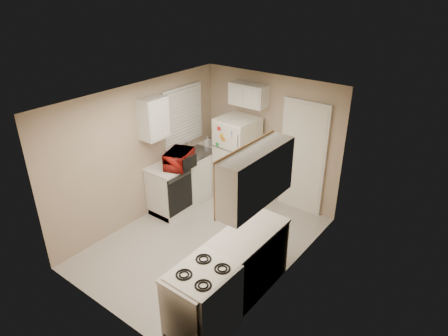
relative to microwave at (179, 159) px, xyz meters
The scene contains 19 objects.
floor 1.49m from the microwave, 25.85° to the right, with size 3.80×3.80×0.00m, color beige.
ceiling 1.71m from the microwave, 25.85° to the right, with size 3.80×3.80×0.00m, color white.
wall_left 0.66m from the microwave, 134.22° to the right, with size 3.80×3.80×0.00m, color tan.
wall_right 2.40m from the microwave, 11.09° to the right, with size 3.80×3.80×0.00m, color tan.
wall_back 1.73m from the microwave, 56.53° to the left, with size 2.80×2.80×0.00m, color tan.
wall_front 2.55m from the microwave, 68.05° to the right, with size 2.80×2.80×0.00m, color tan.
left_counter 0.76m from the microwave, 108.70° to the left, with size 0.60×1.80×0.90m, color silver.
dishwasher 0.60m from the microwave, 48.71° to the right, with size 0.03×0.58×0.72m, color black.
sink 0.64m from the microwave, 104.16° to the left, with size 0.54×0.74×0.16m, color gray.
microwave is the anchor object (origin of this frame).
soap_bottle 1.04m from the microwave, 101.03° to the left, with size 0.09×0.09×0.20m, color silver.
window_blinds 0.90m from the microwave, 124.75° to the left, with size 0.10×0.98×1.08m, color silver.
upper_cabinet_left 0.84m from the microwave, 141.10° to the right, with size 0.30×0.45×0.70m, color silver.
refrigerator 1.17m from the microwave, 64.09° to the left, with size 0.67×0.65×1.62m, color white.
cabinet_over_fridge 1.69m from the microwave, 66.84° to the left, with size 0.70×0.30×0.40m, color silver.
interior_door 2.16m from the microwave, 40.27° to the left, with size 0.86×0.06×2.08m, color white.
right_counter 2.48m from the microwave, 31.58° to the right, with size 0.60×2.00×0.90m, color silver.
stove 2.85m from the microwave, 41.29° to the right, with size 0.60×0.75×0.91m, color white.
upper_cabinet_right 2.52m from the microwave, 23.58° to the right, with size 0.30×1.20×0.70m, color silver.
Camera 1 is at (3.47, -4.04, 3.96)m, focal length 32.00 mm.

